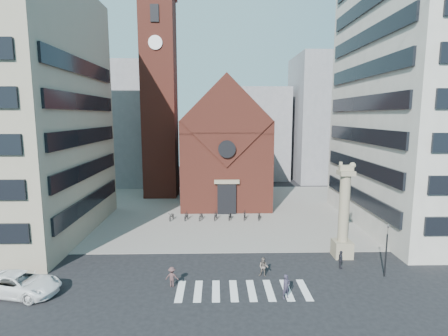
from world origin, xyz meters
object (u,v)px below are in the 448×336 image
at_px(scooter_0, 172,216).
at_px(pedestrian_2, 341,260).
at_px(lion_column, 344,220).
at_px(traffic_light, 386,249).
at_px(white_car, 20,284).
at_px(pedestrian_1, 264,267).
at_px(pedestrian_0, 286,287).

bearing_deg(scooter_0, pedestrian_2, -30.57).
bearing_deg(lion_column, traffic_light, -63.54).
distance_m(lion_column, traffic_light, 4.62).
bearing_deg(white_car, lion_column, -64.62).
distance_m(lion_column, scooter_0, 20.54).
bearing_deg(pedestrian_2, traffic_light, -111.11).
bearing_deg(traffic_light, pedestrian_2, 153.20).
bearing_deg(lion_column, pedestrian_2, -112.10).
height_order(lion_column, pedestrian_2, lion_column).
bearing_deg(pedestrian_1, pedestrian_2, 30.59).
height_order(white_car, pedestrian_0, pedestrian_0).
bearing_deg(pedestrian_0, scooter_0, 90.23).
distance_m(white_car, pedestrian_1, 17.92).
height_order(traffic_light, pedestrian_2, traffic_light).
xyz_separation_m(lion_column, scooter_0, (-16.81, 11.44, -2.93)).
relative_size(traffic_light, pedestrian_2, 2.77).
relative_size(lion_column, pedestrian_2, 5.60).
height_order(lion_column, pedestrian_1, lion_column).
bearing_deg(traffic_light, lion_column, 116.46).
bearing_deg(pedestrian_0, traffic_light, -8.48).
height_order(pedestrian_1, pedestrian_2, pedestrian_2).
distance_m(pedestrian_1, scooter_0, 17.75).
height_order(pedestrian_2, scooter_0, pedestrian_2).
relative_size(white_car, pedestrian_1, 3.68).
height_order(traffic_light, scooter_0, traffic_light).
xyz_separation_m(traffic_light, scooter_0, (-18.80, 15.44, -1.76)).
distance_m(pedestrian_0, pedestrian_1, 3.57).
xyz_separation_m(pedestrian_1, pedestrian_2, (6.62, 1.27, 0.00)).
distance_m(white_car, scooter_0, 19.58).
distance_m(pedestrian_0, scooter_0, 21.25).
xyz_separation_m(traffic_light, pedestrian_0, (-8.50, -3.14, -1.42)).
bearing_deg(scooter_0, white_car, -105.16).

